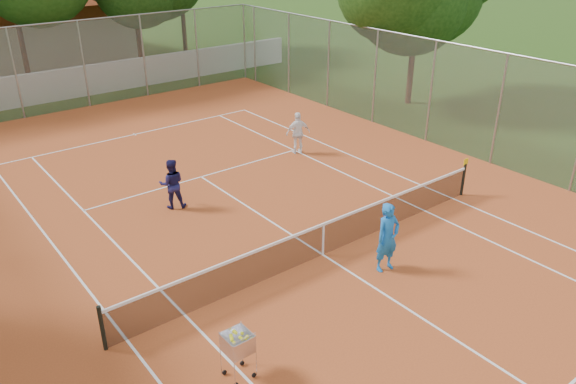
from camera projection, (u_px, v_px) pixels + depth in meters
ground at (323, 255)px, 14.87m from camera, size 120.00×120.00×0.00m
court_pad at (323, 255)px, 14.86m from camera, size 18.00×34.00×0.02m
court_lines at (323, 255)px, 14.86m from camera, size 10.98×23.78×0.01m
tennis_net at (323, 239)px, 14.65m from camera, size 11.88×0.10×0.98m
perimeter_fence at (325, 187)px, 14.00m from camera, size 18.00×34.00×4.00m
boundary_wall at (74, 83)px, 28.06m from camera, size 26.00×0.30×1.50m
player_near at (388, 237)px, 13.88m from camera, size 0.71×0.51×1.83m
player_far_left at (172, 184)px, 17.02m from camera, size 0.95×0.86×1.58m
player_far_right at (298, 133)px, 21.11m from camera, size 1.02×0.69×1.60m
ball_hopper at (238, 354)px, 10.64m from camera, size 0.57×0.57×1.11m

